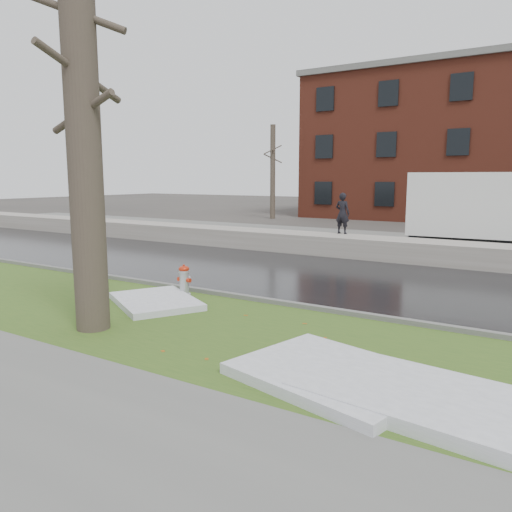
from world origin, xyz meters
The scene contains 17 objects.
ground centered at (0.00, 0.00, 0.00)m, with size 120.00×120.00×0.00m, color #47423D.
verge centered at (0.00, -1.25, 0.02)m, with size 60.00×4.50×0.04m, color #31521B.
sidewalk centered at (0.00, -5.00, 0.03)m, with size 60.00×3.00×0.05m, color slate.
road centered at (0.00, 4.50, 0.01)m, with size 60.00×7.00×0.03m, color black.
parking_lot centered at (0.00, 13.00, 0.01)m, with size 60.00×9.00×0.03m, color slate.
curb centered at (0.00, 1.00, 0.07)m, with size 60.00×0.15×0.14m, color slate.
snowbank centered at (0.00, 8.70, 0.38)m, with size 60.00×1.60×0.75m, color #A29C94.
brick_building centered at (2.00, 30.00, 5.00)m, with size 26.00×12.00×10.00m, color maroon.
bg_tree_left centered at (-12.00, 22.00, 3.33)m, with size 1.40×1.62×6.50m.
bg_tree_center centered at (-6.00, 26.00, 3.33)m, with size 1.40×1.62×6.50m.
fire_hydrant centered at (-1.94, 0.51, 0.45)m, with size 0.37×0.32×0.77m.
tree centered at (-1.69, -2.45, 3.95)m, with size 1.61×1.92×7.76m.
box_truck centered at (3.79, 12.11, 1.63)m, with size 9.29×2.61×3.08m.
worker centered at (-1.51, 9.30, 1.53)m, with size 0.57×0.37×1.56m, color black.
snow_patch_near centered at (3.16, -2.30, 0.12)m, with size 2.60×2.00×0.16m, color silver.
snow_patch_far centered at (-1.97, -0.47, 0.11)m, with size 2.20×1.60×0.14m, color silver.
snow_patch_side centered at (4.28, -2.40, 0.13)m, with size 2.80×1.80×0.18m, color silver.
Camera 1 is at (5.81, -8.57, 2.88)m, focal length 35.00 mm.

